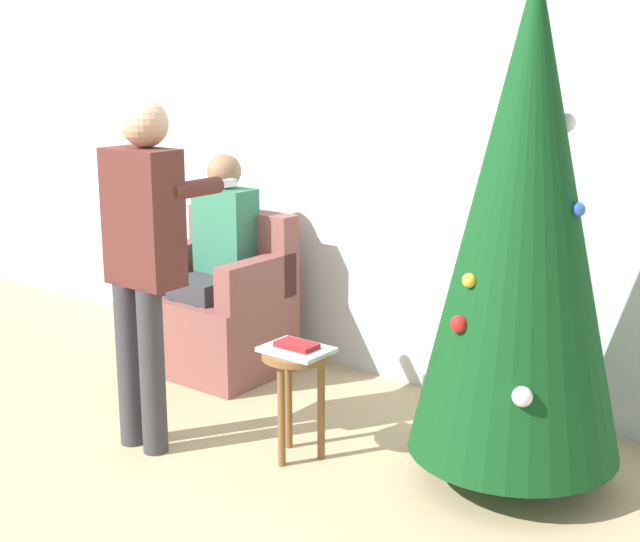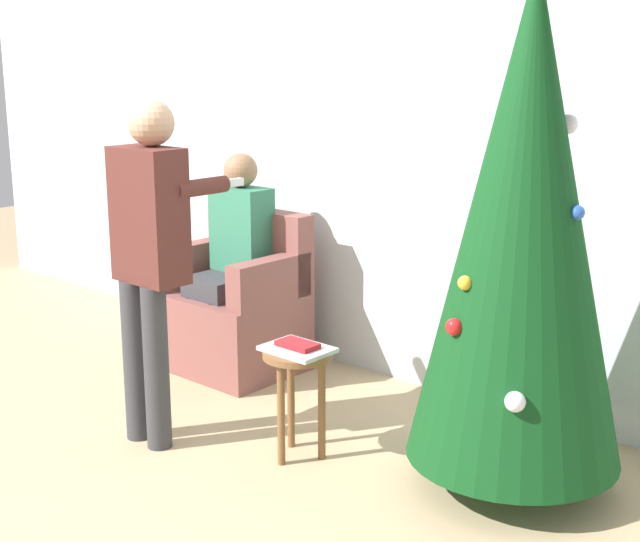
% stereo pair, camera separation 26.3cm
% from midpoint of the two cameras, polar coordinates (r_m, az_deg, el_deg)
% --- Properties ---
extents(ground_plane, '(14.00, 14.00, 0.00)m').
position_cam_midpoint_polar(ground_plane, '(3.98, -15.10, -14.51)').
color(ground_plane, tan).
extents(wall_back, '(8.00, 0.06, 2.70)m').
position_cam_midpoint_polar(wall_back, '(5.09, 5.41, 8.05)').
color(wall_back, silver).
rests_on(wall_back, ground_plane).
extents(christmas_tree, '(0.92, 0.92, 2.23)m').
position_cam_midpoint_polar(christmas_tree, '(3.78, 14.89, 3.14)').
color(christmas_tree, brown).
rests_on(christmas_tree, ground_plane).
extents(armchair, '(0.77, 0.63, 0.94)m').
position_cam_midpoint_polar(armchair, '(5.35, -3.99, -2.55)').
color(armchair, brown).
rests_on(armchair, ground_plane).
extents(person_seated, '(0.36, 0.46, 1.29)m').
position_cam_midpoint_polar(person_seated, '(5.24, -4.21, 1.20)').
color(person_seated, '#38383D').
rests_on(person_seated, ground_plane).
extents(person_standing, '(0.39, 0.57, 1.65)m').
position_cam_midpoint_polar(person_standing, '(4.23, -9.09, 1.64)').
color(person_standing, '#38383D').
rests_on(person_standing, ground_plane).
extents(side_stool, '(0.32, 0.32, 0.52)m').
position_cam_midpoint_polar(side_stool, '(4.14, 0.40, -6.66)').
color(side_stool, brown).
rests_on(side_stool, ground_plane).
extents(laptop, '(0.31, 0.23, 0.02)m').
position_cam_midpoint_polar(laptop, '(4.10, 0.40, -5.04)').
color(laptop, silver).
rests_on(laptop, side_stool).
extents(book, '(0.19, 0.11, 0.02)m').
position_cam_midpoint_polar(book, '(4.09, 0.40, -4.75)').
color(book, '#B21E23').
rests_on(book, laptop).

